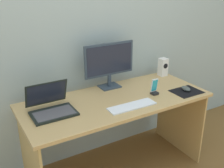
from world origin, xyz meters
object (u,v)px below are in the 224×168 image
at_px(speaker_right, 163,67).
at_px(keyboard_external, 132,106).
at_px(laptop, 51,107).
at_px(mouse, 186,89).
at_px(phone_in_dock, 154,89).
at_px(monitor, 109,63).

height_order(speaker_right, keyboard_external, speaker_right).
relative_size(laptop, keyboard_external, 0.82).
xyz_separation_m(keyboard_external, mouse, (0.58, 0.02, 0.02)).
xyz_separation_m(laptop, mouse, (1.14, -0.21, -0.02)).
distance_m(speaker_right, mouse, 0.42).
distance_m(mouse, phone_in_dock, 0.30).
bearing_deg(keyboard_external, speaker_right, 33.66).
relative_size(monitor, keyboard_external, 1.22).
bearing_deg(mouse, laptop, 178.20).
bearing_deg(laptop, speaker_right, 9.01).
relative_size(keyboard_external, mouse, 3.92).
bearing_deg(keyboard_external, monitor, 84.74).
height_order(keyboard_external, mouse, mouse).
height_order(monitor, phone_in_dock, monitor).
xyz_separation_m(monitor, phone_in_dock, (0.25, -0.33, -0.18)).
bearing_deg(monitor, laptop, -161.78).
xyz_separation_m(monitor, laptop, (-0.61, -0.20, -0.19)).
bearing_deg(laptop, keyboard_external, -22.17).
relative_size(speaker_right, phone_in_dock, 1.28).
bearing_deg(phone_in_dock, speaker_right, 41.46).
height_order(speaker_right, laptop, laptop).
xyz_separation_m(monitor, mouse, (0.53, -0.41, -0.21)).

